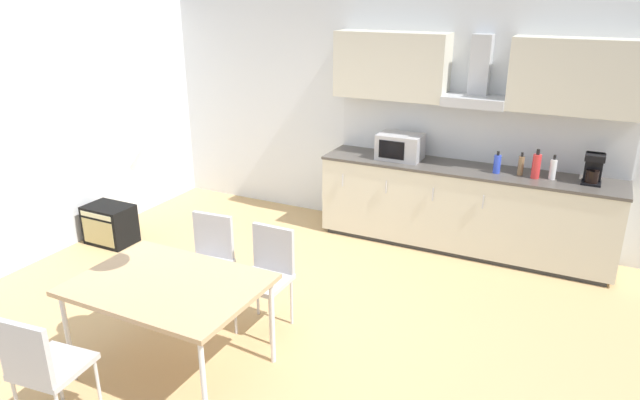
{
  "coord_description": "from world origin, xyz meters",
  "views": [
    {
      "loc": [
        2.3,
        -3.59,
        2.7
      ],
      "look_at": [
        0.25,
        0.51,
        1.0
      ],
      "focal_mm": 32.0,
      "sensor_mm": 36.0,
      "label": 1
    }
  ],
  "objects_px": {
    "microwave": "(400,147)",
    "chair_far_right": "(268,268)",
    "bottle_brown": "(521,165)",
    "dining_table": "(168,288)",
    "bottle_blue": "(497,164)",
    "bottle_red": "(536,166)",
    "chair_far_left": "(208,254)",
    "guitar_amp": "(110,224)",
    "chair_near_left": "(41,363)",
    "pendant_lamp": "(154,149)",
    "coffee_maker": "(593,168)",
    "bottle_white": "(553,169)"
  },
  "relations": [
    {
      "from": "microwave",
      "to": "bottle_brown",
      "type": "bearing_deg",
      "value": -0.15
    },
    {
      "from": "bottle_brown",
      "to": "bottle_blue",
      "type": "height_order",
      "value": "bottle_brown"
    },
    {
      "from": "bottle_brown",
      "to": "coffee_maker",
      "type": "bearing_deg",
      "value": 2.57
    },
    {
      "from": "bottle_white",
      "to": "microwave",
      "type": "bearing_deg",
      "value": 179.61
    },
    {
      "from": "chair_far_left",
      "to": "pendant_lamp",
      "type": "relative_size",
      "value": 2.72
    },
    {
      "from": "bottle_red",
      "to": "chair_far_left",
      "type": "bearing_deg",
      "value": -137.03
    },
    {
      "from": "bottle_blue",
      "to": "microwave",
      "type": "bearing_deg",
      "value": 177.34
    },
    {
      "from": "bottle_white",
      "to": "guitar_amp",
      "type": "height_order",
      "value": "bottle_white"
    },
    {
      "from": "bottle_brown",
      "to": "chair_far_right",
      "type": "bearing_deg",
      "value": -125.71
    },
    {
      "from": "chair_far_right",
      "to": "chair_near_left",
      "type": "bearing_deg",
      "value": -108.9
    },
    {
      "from": "bottle_red",
      "to": "pendant_lamp",
      "type": "height_order",
      "value": "pendant_lamp"
    },
    {
      "from": "bottle_red",
      "to": "microwave",
      "type": "bearing_deg",
      "value": 177.99
    },
    {
      "from": "microwave",
      "to": "dining_table",
      "type": "xyz_separation_m",
      "value": [
        -0.64,
        -3.13,
        -0.37
      ]
    },
    {
      "from": "chair_near_left",
      "to": "bottle_red",
      "type": "bearing_deg",
      "value": 58.98
    },
    {
      "from": "bottle_brown",
      "to": "chair_far_right",
      "type": "distance_m",
      "value": 2.83
    },
    {
      "from": "coffee_maker",
      "to": "pendant_lamp",
      "type": "xyz_separation_m",
      "value": [
        -2.59,
        -3.15,
        0.65
      ]
    },
    {
      "from": "bottle_blue",
      "to": "bottle_red",
      "type": "relative_size",
      "value": 0.77
    },
    {
      "from": "guitar_amp",
      "to": "chair_far_right",
      "type": "bearing_deg",
      "value": -14.55
    },
    {
      "from": "bottle_brown",
      "to": "dining_table",
      "type": "height_order",
      "value": "bottle_brown"
    },
    {
      "from": "bottle_white",
      "to": "dining_table",
      "type": "bearing_deg",
      "value": -125.61
    },
    {
      "from": "microwave",
      "to": "bottle_blue",
      "type": "distance_m",
      "value": 1.06
    },
    {
      "from": "chair_far_right",
      "to": "coffee_maker",
      "type": "bearing_deg",
      "value": 45.07
    },
    {
      "from": "chair_far_left",
      "to": "chair_far_right",
      "type": "xyz_separation_m",
      "value": [
        0.6,
        0.0,
        0.0
      ]
    },
    {
      "from": "chair_near_left",
      "to": "pendant_lamp",
      "type": "height_order",
      "value": "pendant_lamp"
    },
    {
      "from": "bottle_red",
      "to": "chair_far_right",
      "type": "relative_size",
      "value": 0.34
    },
    {
      "from": "bottle_white",
      "to": "chair_far_left",
      "type": "xyz_separation_m",
      "value": [
        -2.54,
        -2.26,
        -0.5
      ]
    },
    {
      "from": "bottle_blue",
      "to": "pendant_lamp",
      "type": "relative_size",
      "value": 0.72
    },
    {
      "from": "bottle_white",
      "to": "bottle_red",
      "type": "distance_m",
      "value": 0.16
    },
    {
      "from": "bottle_red",
      "to": "chair_far_right",
      "type": "distance_m",
      "value": 2.89
    },
    {
      "from": "bottle_white",
      "to": "chair_far_left",
      "type": "height_order",
      "value": "bottle_white"
    },
    {
      "from": "bottle_brown",
      "to": "bottle_blue",
      "type": "xyz_separation_m",
      "value": [
        -0.23,
        -0.05,
        -0.0
      ]
    },
    {
      "from": "bottle_brown",
      "to": "chair_near_left",
      "type": "distance_m",
      "value": 4.58
    },
    {
      "from": "chair_near_left",
      "to": "bottle_white",
      "type": "bearing_deg",
      "value": 57.61
    },
    {
      "from": "dining_table",
      "to": "pendant_lamp",
      "type": "bearing_deg",
      "value": -90.0
    },
    {
      "from": "microwave",
      "to": "chair_far_right",
      "type": "xyz_separation_m",
      "value": [
        -0.34,
        -2.27,
        -0.53
      ]
    },
    {
      "from": "microwave",
      "to": "bottle_white",
      "type": "relative_size",
      "value": 1.94
    },
    {
      "from": "bottle_brown",
      "to": "dining_table",
      "type": "xyz_separation_m",
      "value": [
        -1.93,
        -3.12,
        -0.33
      ]
    },
    {
      "from": "bottle_red",
      "to": "pendant_lamp",
      "type": "bearing_deg",
      "value": -124.02
    },
    {
      "from": "dining_table",
      "to": "guitar_amp",
      "type": "relative_size",
      "value": 2.55
    },
    {
      "from": "chair_near_left",
      "to": "guitar_amp",
      "type": "distance_m",
      "value": 3.03
    },
    {
      "from": "bottle_red",
      "to": "coffee_maker",
      "type": "bearing_deg",
      "value": 8.53
    },
    {
      "from": "coffee_maker",
      "to": "microwave",
      "type": "bearing_deg",
      "value": -179.22
    },
    {
      "from": "chair_near_left",
      "to": "pendant_lamp",
      "type": "relative_size",
      "value": 2.72
    },
    {
      "from": "dining_table",
      "to": "chair_far_right",
      "type": "relative_size",
      "value": 1.52
    },
    {
      "from": "bottle_brown",
      "to": "pendant_lamp",
      "type": "bearing_deg",
      "value": -121.67
    },
    {
      "from": "bottle_brown",
      "to": "guitar_amp",
      "type": "relative_size",
      "value": 0.45
    },
    {
      "from": "bottle_brown",
      "to": "bottle_red",
      "type": "xyz_separation_m",
      "value": [
        0.15,
        -0.05,
        0.03
      ]
    },
    {
      "from": "bottle_blue",
      "to": "dining_table",
      "type": "relative_size",
      "value": 0.17
    },
    {
      "from": "chair_far_right",
      "to": "chair_near_left",
      "type": "height_order",
      "value": "same"
    },
    {
      "from": "bottle_white",
      "to": "chair_near_left",
      "type": "bearing_deg",
      "value": -122.39
    }
  ]
}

